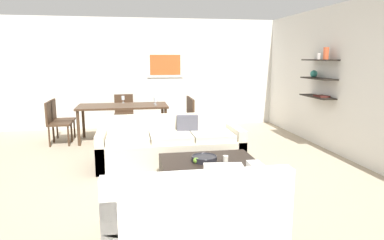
{
  "coord_description": "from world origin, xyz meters",
  "views": [
    {
      "loc": [
        -0.68,
        -5.12,
        1.75
      ],
      "look_at": [
        0.27,
        0.2,
        0.75
      ],
      "focal_mm": 31.76,
      "sensor_mm": 36.0,
      "label": 1
    }
  ],
  "objects_px": {
    "dining_chair_left_far": "(59,117)",
    "dining_chair_head": "(124,111)",
    "sofa_beige": "(171,146)",
    "dining_table": "(123,108)",
    "apple_on_coffee_table": "(196,160)",
    "dining_chair_left_near": "(55,120)",
    "decorative_bowl": "(204,158)",
    "dining_chair_right_far": "(184,113)",
    "candle_jar": "(226,159)",
    "loveseat_white": "(193,209)",
    "dining_chair_right_near": "(187,116)",
    "wine_glass_right_far": "(155,99)",
    "wine_glass_right_near": "(156,100)",
    "wine_glass_head": "(123,98)",
    "coffee_table": "(210,175)"
  },
  "relations": [
    {
      "from": "dining_chair_left_far",
      "to": "dining_chair_head",
      "type": "bearing_deg",
      "value": 25.57
    },
    {
      "from": "sofa_beige",
      "to": "dining_chair_left_far",
      "type": "relative_size",
      "value": 2.67
    },
    {
      "from": "dining_chair_left_far",
      "to": "dining_table",
      "type": "bearing_deg",
      "value": -8.17
    },
    {
      "from": "apple_on_coffee_table",
      "to": "dining_chair_left_near",
      "type": "distance_m",
      "value": 3.72
    },
    {
      "from": "decorative_bowl",
      "to": "dining_chair_right_far",
      "type": "bearing_deg",
      "value": 86.1
    },
    {
      "from": "candle_jar",
      "to": "dining_chair_left_far",
      "type": "bearing_deg",
      "value": 129.71
    },
    {
      "from": "loveseat_white",
      "to": "dining_chair_right_near",
      "type": "relative_size",
      "value": 1.92
    },
    {
      "from": "dining_chair_right_near",
      "to": "dining_chair_left_far",
      "type": "distance_m",
      "value": 2.71
    },
    {
      "from": "dining_chair_left_far",
      "to": "wine_glass_right_far",
      "type": "xyz_separation_m",
      "value": [
        2.03,
        -0.09,
        0.35
      ]
    },
    {
      "from": "sofa_beige",
      "to": "dining_chair_right_near",
      "type": "distance_m",
      "value": 1.73
    },
    {
      "from": "dining_table",
      "to": "wine_glass_right_far",
      "type": "bearing_deg",
      "value": 8.72
    },
    {
      "from": "wine_glass_right_far",
      "to": "wine_glass_right_near",
      "type": "bearing_deg",
      "value": -90.0
    },
    {
      "from": "dining_chair_right_far",
      "to": "wine_glass_right_near",
      "type": "height_order",
      "value": "wine_glass_right_near"
    },
    {
      "from": "dining_table",
      "to": "dining_chair_left_far",
      "type": "xyz_separation_m",
      "value": [
        -1.34,
        0.19,
        -0.17
      ]
    },
    {
      "from": "decorative_bowl",
      "to": "dining_chair_right_near",
      "type": "xyz_separation_m",
      "value": [
        0.22,
        2.81,
        0.09
      ]
    },
    {
      "from": "dining_chair_right_far",
      "to": "wine_glass_head",
      "type": "xyz_separation_m",
      "value": [
        -1.34,
        0.18,
        0.35
      ]
    },
    {
      "from": "coffee_table",
      "to": "dining_table",
      "type": "xyz_separation_m",
      "value": [
        -1.19,
        3.03,
        0.49
      ]
    },
    {
      "from": "dining_chair_left_far",
      "to": "wine_glass_right_near",
      "type": "xyz_separation_m",
      "value": [
        2.03,
        -0.3,
        0.35
      ]
    },
    {
      "from": "wine_glass_right_near",
      "to": "loveseat_white",
      "type": "bearing_deg",
      "value": -89.13
    },
    {
      "from": "wine_glass_right_near",
      "to": "dining_table",
      "type": "bearing_deg",
      "value": 171.28
    },
    {
      "from": "loveseat_white",
      "to": "wine_glass_right_near",
      "type": "distance_m",
      "value": 4.15
    },
    {
      "from": "coffee_table",
      "to": "dining_chair_head",
      "type": "height_order",
      "value": "dining_chair_head"
    },
    {
      "from": "dining_chair_right_near",
      "to": "dining_chair_head",
      "type": "relative_size",
      "value": 1.0
    },
    {
      "from": "coffee_table",
      "to": "wine_glass_right_far",
      "type": "bearing_deg",
      "value": 99.11
    },
    {
      "from": "dining_chair_right_far",
      "to": "wine_glass_right_far",
      "type": "bearing_deg",
      "value": -172.42
    },
    {
      "from": "dining_chair_right_far",
      "to": "candle_jar",
      "type": "bearing_deg",
      "value": -89.12
    },
    {
      "from": "loveseat_white",
      "to": "decorative_bowl",
      "type": "relative_size",
      "value": 4.87
    },
    {
      "from": "candle_jar",
      "to": "dining_chair_left_far",
      "type": "height_order",
      "value": "dining_chair_left_far"
    },
    {
      "from": "decorative_bowl",
      "to": "dining_chair_right_far",
      "type": "relative_size",
      "value": 0.39
    },
    {
      "from": "wine_glass_right_near",
      "to": "wine_glass_head",
      "type": "relative_size",
      "value": 0.99
    },
    {
      "from": "dining_chair_left_far",
      "to": "wine_glass_right_near",
      "type": "relative_size",
      "value": 5.64
    },
    {
      "from": "dining_chair_head",
      "to": "wine_glass_right_near",
      "type": "distance_m",
      "value": 1.22
    },
    {
      "from": "loveseat_white",
      "to": "dining_chair_left_far",
      "type": "height_order",
      "value": "dining_chair_left_far"
    },
    {
      "from": "sofa_beige",
      "to": "dining_chair_head",
      "type": "xyz_separation_m",
      "value": [
        -0.8,
        2.66,
        0.21
      ]
    },
    {
      "from": "coffee_table",
      "to": "dining_chair_right_far",
      "type": "xyz_separation_m",
      "value": [
        0.15,
        3.23,
        0.31
      ]
    },
    {
      "from": "coffee_table",
      "to": "decorative_bowl",
      "type": "relative_size",
      "value": 3.7
    },
    {
      "from": "wine_glass_head",
      "to": "apple_on_coffee_table",
      "type": "bearing_deg",
      "value": -73.87
    },
    {
      "from": "wine_glass_right_far",
      "to": "sofa_beige",
      "type": "bearing_deg",
      "value": -86.62
    },
    {
      "from": "decorative_bowl",
      "to": "dining_table",
      "type": "height_order",
      "value": "dining_table"
    },
    {
      "from": "dining_chair_right_near",
      "to": "wine_glass_right_far",
      "type": "height_order",
      "value": "wine_glass_right_far"
    },
    {
      "from": "coffee_table",
      "to": "wine_glass_right_far",
      "type": "height_order",
      "value": "wine_glass_right_far"
    },
    {
      "from": "apple_on_coffee_table",
      "to": "dining_chair_left_near",
      "type": "height_order",
      "value": "dining_chair_left_near"
    },
    {
      "from": "loveseat_white",
      "to": "wine_glass_right_far",
      "type": "xyz_separation_m",
      "value": [
        -0.06,
        4.33,
        0.56
      ]
    },
    {
      "from": "dining_chair_right_far",
      "to": "wine_glass_head",
      "type": "bearing_deg",
      "value": 172.55
    },
    {
      "from": "apple_on_coffee_table",
      "to": "dining_chair_head",
      "type": "xyz_separation_m",
      "value": [
        -1.0,
        3.91,
        0.09
      ]
    },
    {
      "from": "dining_table",
      "to": "dining_chair_left_near",
      "type": "relative_size",
      "value": 2.13
    },
    {
      "from": "coffee_table",
      "to": "decorative_bowl",
      "type": "distance_m",
      "value": 0.24
    },
    {
      "from": "apple_on_coffee_table",
      "to": "wine_glass_head",
      "type": "relative_size",
      "value": 0.49
    },
    {
      "from": "sofa_beige",
      "to": "decorative_bowl",
      "type": "height_order",
      "value": "sofa_beige"
    },
    {
      "from": "loveseat_white",
      "to": "wine_glass_right_far",
      "type": "bearing_deg",
      "value": 90.83
    }
  ]
}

